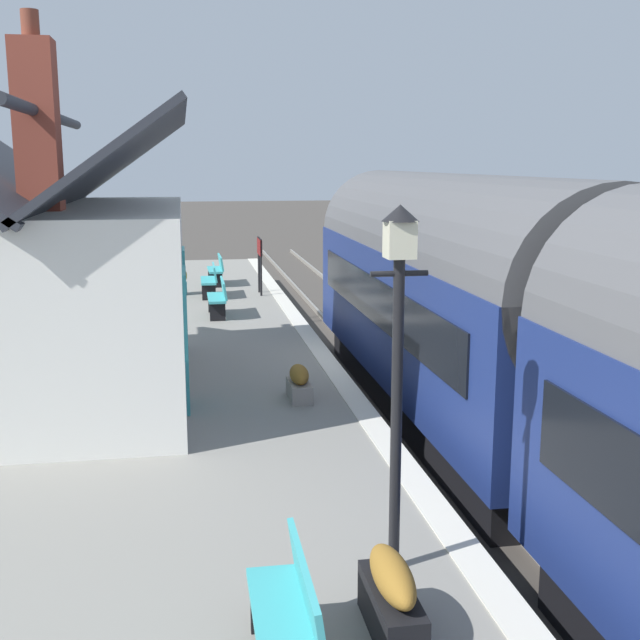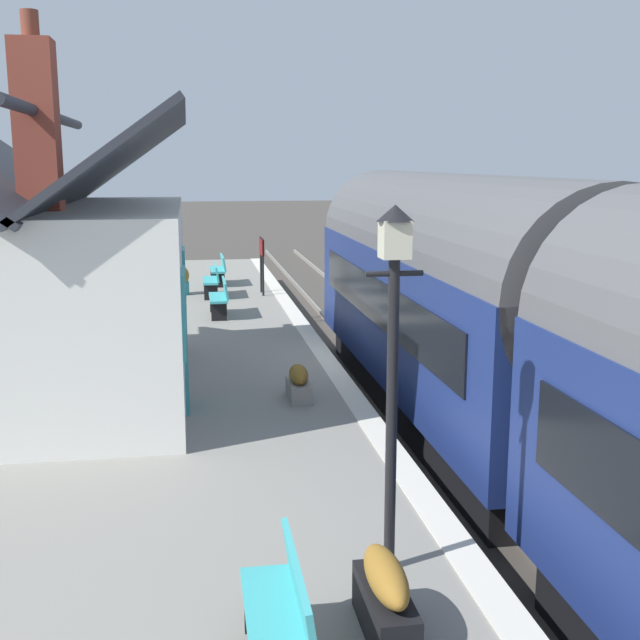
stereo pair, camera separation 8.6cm
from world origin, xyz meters
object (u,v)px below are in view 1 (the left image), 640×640
at_px(station_building, 60,294).
at_px(bench_by_lamp, 290,614).
at_px(bench_mid_platform, 217,269).
at_px(station_sign_board, 260,252).
at_px(bench_near_building, 211,280).
at_px(planter_by_door, 299,383).
at_px(bench_platform_end, 219,297).
at_px(planter_edge_far, 178,280).
at_px(planter_corner_building, 392,599).
at_px(train, 590,362).
at_px(lamp_post_platform, 398,318).

distance_m(station_building, bench_by_lamp, 8.16).
relative_size(bench_mid_platform, station_sign_board, 0.90).
bearing_deg(bench_near_building, planter_by_door, -174.18).
height_order(bench_mid_platform, bench_near_building, same).
relative_size(bench_by_lamp, station_sign_board, 0.89).
bearing_deg(bench_by_lamp, bench_platform_end, -0.51).
distance_m(bench_platform_end, planter_by_door, 7.10).
height_order(bench_platform_end, station_sign_board, station_sign_board).
height_order(bench_mid_platform, planter_edge_far, bench_mid_platform).
height_order(station_building, bench_by_lamp, station_building).
bearing_deg(station_building, planter_edge_far, -10.31).
relative_size(planter_by_door, planter_corner_building, 0.78).
relative_size(train, planter_edge_far, 25.69).
height_order(bench_by_lamp, station_sign_board, station_sign_board).
bearing_deg(bench_platform_end, planter_by_door, -172.60).
xyz_separation_m(station_building, bench_near_building, (9.00, -2.61, -1.14)).
bearing_deg(planter_corner_building, bench_near_building, 2.84).
xyz_separation_m(bench_by_lamp, bench_platform_end, (13.77, -0.12, 0.00)).
relative_size(planter_corner_building, lamp_post_platform, 0.30).
height_order(train, planter_by_door, train).
bearing_deg(planter_by_door, bench_platform_end, 7.40).
relative_size(train, bench_near_building, 14.97).
bearing_deg(planter_edge_far, station_building, 169.69).
bearing_deg(bench_platform_end, planter_edge_far, 16.26).
distance_m(bench_mid_platform, planter_edge_far, 2.04).
bearing_deg(bench_mid_platform, lamp_post_platform, -177.26).
bearing_deg(station_sign_board, bench_mid_platform, 29.78).
distance_m(train, lamp_post_platform, 3.56).
relative_size(train, planter_by_door, 27.05).
bearing_deg(lamp_post_platform, train, -56.26).
height_order(bench_near_building, lamp_post_platform, lamp_post_platform).
distance_m(bench_by_lamp, bench_near_building, 16.66).
bearing_deg(bench_by_lamp, planter_edge_far, 2.88).
xyz_separation_m(bench_platform_end, lamp_post_platform, (-12.41, -1.01, 1.85)).
xyz_separation_m(bench_platform_end, planter_by_door, (-7.04, -0.91, -0.22)).
bearing_deg(planter_corner_building, planter_edge_far, 5.76).
height_order(bench_platform_end, lamp_post_platform, lamp_post_platform).
xyz_separation_m(bench_near_building, planter_corner_building, (-16.33, -0.81, -0.16)).
xyz_separation_m(train, planter_by_door, (3.47, 2.93, -1.08)).
height_order(bench_mid_platform, station_sign_board, station_sign_board).
height_order(station_building, planter_corner_building, station_building).
xyz_separation_m(bench_by_lamp, station_sign_board, (16.89, -1.40, 0.71)).
distance_m(bench_near_building, planter_by_door, 9.98).
bearing_deg(bench_by_lamp, bench_near_building, -0.08).
height_order(bench_platform_end, bench_near_building, same).
bearing_deg(bench_near_building, bench_mid_platform, -7.05).
bearing_deg(bench_platform_end, lamp_post_platform, -175.36).
xyz_separation_m(planter_by_door, lamp_post_platform, (-5.37, -0.09, 2.07)).
bearing_deg(train, bench_mid_platform, 13.30).
bearing_deg(train, bench_near_building, 16.41).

